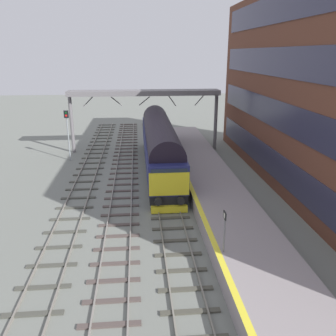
# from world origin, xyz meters

# --- Properties ---
(ground_plane) EXTENTS (140.00, 140.00, 0.00)m
(ground_plane) POSITION_xyz_m (0.00, 0.00, 0.00)
(ground_plane) COLOR slate
(ground_plane) RESTS_ON ground
(track_main) EXTENTS (2.50, 60.00, 0.15)m
(track_main) POSITION_xyz_m (0.00, 0.00, 0.06)
(track_main) COLOR slate
(track_main) RESTS_ON ground
(track_adjacent_west) EXTENTS (2.50, 60.00, 0.15)m
(track_adjacent_west) POSITION_xyz_m (-3.26, -0.00, 0.06)
(track_adjacent_west) COLOR gray
(track_adjacent_west) RESTS_ON ground
(track_adjacent_far_west) EXTENTS (2.50, 60.00, 0.15)m
(track_adjacent_far_west) POSITION_xyz_m (-6.42, -0.00, 0.06)
(track_adjacent_far_west) COLOR gray
(track_adjacent_far_west) RESTS_ON ground
(station_platform) EXTENTS (4.00, 44.00, 1.01)m
(station_platform) POSITION_xyz_m (3.60, 0.00, 0.50)
(station_platform) COLOR gray
(station_platform) RESTS_ON ground
(station_building) EXTENTS (5.62, 32.87, 14.91)m
(station_building) POSITION_xyz_m (11.22, 2.05, 7.46)
(station_building) COLOR brown
(station_building) RESTS_ON ground
(diesel_locomotive) EXTENTS (2.74, 18.58, 4.68)m
(diesel_locomotive) POSITION_xyz_m (0.00, 7.87, 2.48)
(diesel_locomotive) COLOR black
(diesel_locomotive) RESTS_ON ground
(signal_post_near) EXTENTS (0.44, 0.22, 4.95)m
(signal_post_near) POSITION_xyz_m (-8.70, 11.53, 3.05)
(signal_post_near) COLOR gray
(signal_post_near) RESTS_ON ground
(platform_number_sign) EXTENTS (0.10, 0.44, 2.10)m
(platform_number_sign) POSITION_xyz_m (2.01, -7.88, 2.40)
(platform_number_sign) COLOR slate
(platform_number_sign) RESTS_ON station_platform
(overhead_footbridge) EXTENTS (15.72, 2.00, 6.48)m
(overhead_footbridge) POSITION_xyz_m (-1.16, 14.50, 5.94)
(overhead_footbridge) COLOR slate
(overhead_footbridge) RESTS_ON ground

